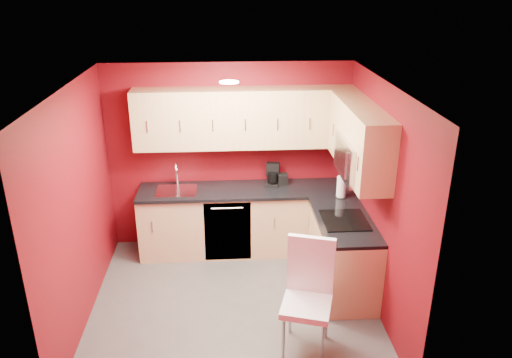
{
  "coord_description": "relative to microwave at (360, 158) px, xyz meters",
  "views": [
    {
      "loc": [
        -0.06,
        -4.79,
        3.49
      ],
      "look_at": [
        0.29,
        0.55,
        1.3
      ],
      "focal_mm": 35.0,
      "sensor_mm": 36.0,
      "label": 1
    }
  ],
  "objects": [
    {
      "name": "floor",
      "position": [
        -1.39,
        -0.2,
        -1.66
      ],
      "size": [
        3.2,
        3.2,
        0.0
      ],
      "primitive_type": "plane",
      "color": "#4B4946",
      "rests_on": "ground"
    },
    {
      "name": "base_cabinets_right",
      "position": [
        -0.09,
        0.05,
        -1.22
      ],
      "size": [
        0.6,
        1.3,
        0.87
      ],
      "primitive_type": "cube",
      "color": "tan",
      "rests_on": "floor"
    },
    {
      "name": "dishwasher_front",
      "position": [
        -1.44,
        0.71,
        -1.22
      ],
      "size": [
        0.6,
        0.02,
        0.82
      ],
      "primitive_type": "cube",
      "color": "black",
      "rests_on": "base_cabinets_back"
    },
    {
      "name": "cooktop",
      "position": [
        -0.11,
        0.0,
        -0.74
      ],
      "size": [
        0.5,
        0.55,
        0.01
      ],
      "primitive_type": "cube",
      "color": "black",
      "rests_on": "countertop_right"
    },
    {
      "name": "wall_front",
      "position": [
        -1.39,
        -1.7,
        -0.41
      ],
      "size": [
        3.2,
        0.0,
        3.2
      ],
      "primitive_type": "plane",
      "rotation": [
        -1.57,
        0.0,
        0.0
      ],
      "color": "#630910",
      "rests_on": "floor"
    },
    {
      "name": "coffee_maker",
      "position": [
        -0.84,
        1.1,
        -0.61
      ],
      "size": [
        0.22,
        0.26,
        0.29
      ],
      "primitive_type": null,
      "rotation": [
        0.0,
        0.0,
        -0.23
      ],
      "color": "black",
      "rests_on": "countertop_back"
    },
    {
      "name": "upper_cabinets_right",
      "position": [
        0.03,
        0.24,
        0.23
      ],
      "size": [
        0.35,
        1.55,
        0.75
      ],
      "color": "tan",
      "rests_on": "wall_right"
    },
    {
      "name": "sink",
      "position": [
        -2.09,
        1.0,
        -0.72
      ],
      "size": [
        0.52,
        0.42,
        0.35
      ],
      "color": "silver",
      "rests_on": "countertop_back"
    },
    {
      "name": "ceiling",
      "position": [
        -1.39,
        -0.2,
        0.84
      ],
      "size": [
        3.2,
        3.2,
        0.0
      ],
      "primitive_type": "plane",
      "rotation": [
        3.14,
        0.0,
        0.0
      ],
      "color": "white",
      "rests_on": "wall_back"
    },
    {
      "name": "wall_left",
      "position": [
        -2.99,
        -0.2,
        -0.41
      ],
      "size": [
        0.0,
        3.0,
        3.0
      ],
      "primitive_type": "plane",
      "rotation": [
        1.57,
        0.0,
        1.57
      ],
      "color": "#630910",
      "rests_on": "floor"
    },
    {
      "name": "dining_chair",
      "position": [
        -0.69,
        -1.0,
        -1.08
      ],
      "size": [
        0.59,
        0.6,
        1.16
      ],
      "primitive_type": null,
      "rotation": [
        0.0,
        0.0,
        -0.3
      ],
      "color": "white",
      "rests_on": "floor"
    },
    {
      "name": "microwave",
      "position": [
        0.0,
        0.0,
        0.0
      ],
      "size": [
        0.42,
        0.76,
        0.42
      ],
      "color": "silver",
      "rests_on": "upper_cabinets_right"
    },
    {
      "name": "napkin_holder",
      "position": [
        -0.7,
        1.12,
        -0.68
      ],
      "size": [
        0.14,
        0.14,
        0.14
      ],
      "primitive_type": null,
      "rotation": [
        0.0,
        0.0,
        0.11
      ],
      "color": "black",
      "rests_on": "countertop_back"
    },
    {
      "name": "countertop_right",
      "position": [
        -0.11,
        0.04,
        -0.77
      ],
      "size": [
        0.63,
        1.27,
        0.04
      ],
      "primitive_type": "cube",
      "color": "black",
      "rests_on": "base_cabinets_right"
    },
    {
      "name": "countertop_back",
      "position": [
        -1.19,
        0.99,
        -0.77
      ],
      "size": [
        2.8,
        0.63,
        0.04
      ],
      "primitive_type": "cube",
      "color": "black",
      "rests_on": "base_cabinets_back"
    },
    {
      "name": "paper_towel",
      "position": [
        -0.01,
        0.65,
        -0.61
      ],
      "size": [
        0.21,
        0.21,
        0.27
      ],
      "primitive_type": null,
      "rotation": [
        0.0,
        0.0,
        0.43
      ],
      "color": "silver",
      "rests_on": "countertop_right"
    },
    {
      "name": "wall_right",
      "position": [
        0.21,
        -0.2,
        -0.41
      ],
      "size": [
        0.0,
        3.0,
        3.0
      ],
      "primitive_type": "plane",
      "rotation": [
        1.57,
        0.0,
        -1.57
      ],
      "color": "#630910",
      "rests_on": "floor"
    },
    {
      "name": "wall_back",
      "position": [
        -1.39,
        1.3,
        -0.41
      ],
      "size": [
        3.2,
        0.0,
        3.2
      ],
      "primitive_type": "plane",
      "rotation": [
        1.57,
        0.0,
        0.0
      ],
      "color": "#630910",
      "rests_on": "floor"
    },
    {
      "name": "base_cabinets_back",
      "position": [
        -1.19,
        1.0,
        -1.22
      ],
      "size": [
        2.8,
        0.6,
        0.87
      ],
      "primitive_type": "cube",
      "color": "tan",
      "rests_on": "floor"
    },
    {
      "name": "downlight",
      "position": [
        -1.39,
        0.1,
        0.82
      ],
      "size": [
        0.2,
        0.2,
        0.01
      ],
      "primitive_type": "cylinder",
      "color": "white",
      "rests_on": "ceiling"
    },
    {
      "name": "upper_cabinets_back",
      "position": [
        -1.19,
        1.13,
        0.17
      ],
      "size": [
        2.8,
        0.35,
        0.75
      ],
      "primitive_type": "cube",
      "color": "tan",
      "rests_on": "wall_back"
    }
  ]
}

